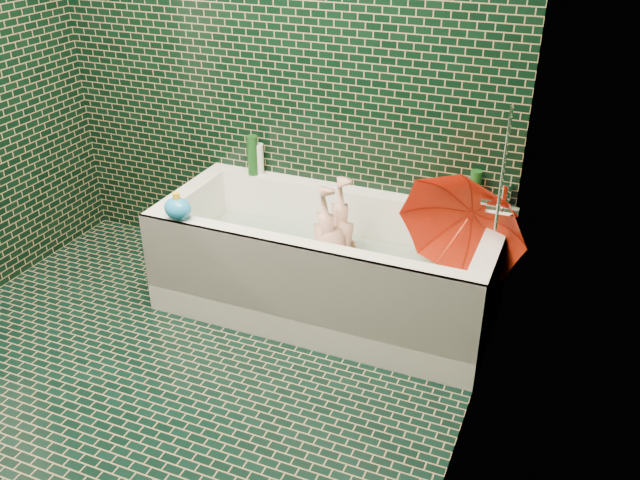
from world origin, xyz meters
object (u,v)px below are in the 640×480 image
at_px(child, 336,259).
at_px(umbrella, 452,242).
at_px(bath_toy, 178,208).
at_px(bathtub, 326,274).
at_px(rubber_duck, 436,193).

distance_m(child, umbrella, 0.63).
relative_size(child, bath_toy, 5.27).
relative_size(child, umbrella, 1.39).
height_order(bathtub, umbrella, umbrella).
xyz_separation_m(bathtub, umbrella, (0.63, -0.03, 0.34)).
xyz_separation_m(bathtub, bath_toy, (-0.64, -0.32, 0.40)).
xyz_separation_m(bathtub, child, (0.05, 0.00, 0.10)).
relative_size(bathtub, umbrella, 2.88).
height_order(child, rubber_duck, rubber_duck).
bearing_deg(bathtub, child, 4.26).
height_order(umbrella, rubber_duck, umbrella).
relative_size(bathtub, child, 2.07).
bearing_deg(umbrella, rubber_duck, 129.77).
bearing_deg(child, rubber_duck, 149.15).
bearing_deg(child, bathtub, -68.46).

